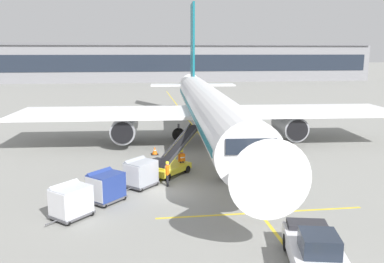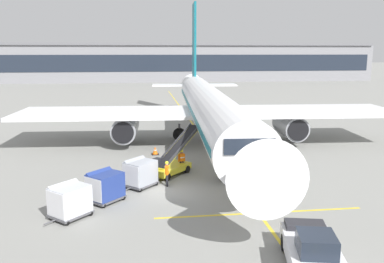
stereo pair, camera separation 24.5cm
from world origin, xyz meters
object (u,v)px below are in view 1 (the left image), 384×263
object	(u,v)px
pushback_tug	(315,249)
parked_airplane	(208,107)
ground_crew_by_loader	(167,172)
baggage_cart_third	(70,200)
baggage_cart_lead	(140,172)
belt_loader	(171,162)
safety_cone_engine_keepout	(155,151)
ground_crew_by_carts	(182,159)
baggage_cart_second	(105,186)

from	to	relation	value
pushback_tug	parked_airplane	bearing A→B (deg)	90.87
ground_crew_by_loader	baggage_cart_third	bearing A→B (deg)	-140.90
baggage_cart_third	pushback_tug	size ratio (longest dim) A/B	0.54
baggage_cart_lead	pushback_tug	distance (m)	13.49
belt_loader	safety_cone_engine_keepout	world-z (taller)	belt_loader
safety_cone_engine_keepout	baggage_cart_lead	bearing A→B (deg)	-98.86
baggage_cart_third	ground_crew_by_carts	world-z (taller)	baggage_cart_third
baggage_cart_lead	pushback_tug	bearing A→B (deg)	-57.97
pushback_tug	ground_crew_by_carts	distance (m)	15.01
ground_crew_by_carts	baggage_cart_lead	bearing A→B (deg)	-136.05
ground_crew_by_loader	ground_crew_by_carts	world-z (taller)	same
pushback_tug	ground_crew_by_carts	xyz separation A→B (m)	(-4.02, 14.46, 0.17)
baggage_cart_lead	pushback_tug	xyz separation A→B (m)	(7.15, -11.44, -0.17)
ground_crew_by_loader	ground_crew_by_carts	bearing A→B (deg)	67.12
baggage_cart_lead	safety_cone_engine_keepout	world-z (taller)	baggage_cart_lead
ground_crew_by_carts	baggage_cart_third	bearing A→B (deg)	-132.06
safety_cone_engine_keepout	parked_airplane	bearing A→B (deg)	37.04
ground_crew_by_carts	safety_cone_engine_keepout	bearing A→B (deg)	107.91
baggage_cart_second	safety_cone_engine_keepout	bearing A→B (deg)	72.66
ground_crew_by_loader	parked_airplane	bearing A→B (deg)	68.78
baggage_cart_lead	ground_crew_by_carts	xyz separation A→B (m)	(3.14, 3.02, -0.00)
baggage_cart_third	belt_loader	bearing A→B (deg)	49.68
baggage_cart_lead	ground_crew_by_carts	size ratio (longest dim) A/B	1.46
baggage_cart_lead	pushback_tug	world-z (taller)	baggage_cart_lead
parked_airplane	baggage_cart_second	distance (m)	17.80
safety_cone_engine_keepout	ground_crew_by_carts	bearing A→B (deg)	-72.09
baggage_cart_lead	ground_crew_by_loader	distance (m)	1.82
pushback_tug	safety_cone_engine_keepout	distance (m)	20.85
pushback_tug	safety_cone_engine_keepout	xyz separation A→B (m)	(-5.81, 20.02, -0.48)
pushback_tug	safety_cone_engine_keepout	size ratio (longest dim) A/B	6.72
baggage_cart_third	parked_airplane	bearing A→B (deg)	58.60
parked_airplane	baggage_cart_lead	size ratio (longest dim) A/B	18.54
ground_crew_by_carts	safety_cone_engine_keepout	size ratio (longest dim) A/B	2.47
baggage_cart_lead	baggage_cart_third	xyz separation A→B (m)	(-3.83, -4.70, 0.00)
belt_loader	ground_crew_by_carts	world-z (taller)	belt_loader
belt_loader	baggage_cart_third	size ratio (longest dim) A/B	1.81
belt_loader	baggage_cart_lead	world-z (taller)	belt_loader
baggage_cart_third	safety_cone_engine_keepout	bearing A→B (deg)	68.73
parked_airplane	safety_cone_engine_keepout	distance (m)	7.56
baggage_cart_lead	ground_crew_by_loader	bearing A→B (deg)	-3.50
parked_airplane	baggage_cart_third	size ratio (longest dim) A/B	18.54
parked_airplane	baggage_cart_lead	world-z (taller)	parked_airplane
ground_crew_by_loader	safety_cone_engine_keepout	xyz separation A→B (m)	(-0.47, 8.70, -0.65)
parked_airplane	ground_crew_by_loader	world-z (taller)	parked_airplane
baggage_cart_lead	safety_cone_engine_keepout	size ratio (longest dim) A/B	3.61
baggage_cart_second	baggage_cart_third	xyz separation A→B (m)	(-1.71, -2.21, 0.00)
baggage_cart_second	pushback_tug	xyz separation A→B (m)	(9.27, -8.94, -0.17)
safety_cone_engine_keepout	pushback_tug	bearing A→B (deg)	-73.81
belt_loader	baggage_cart_lead	xyz separation A→B (m)	(-2.30, -2.53, 0.08)
baggage_cart_second	baggage_cart_third	distance (m)	2.80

